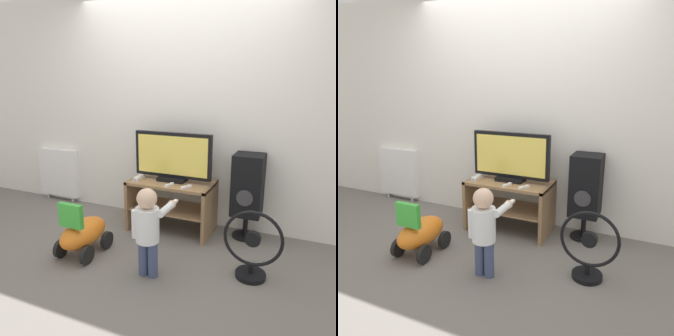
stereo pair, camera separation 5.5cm
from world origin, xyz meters
The scene contains 12 objects.
ground_plane centered at (0.00, 0.00, 0.00)m, with size 16.00×16.00×0.00m, color slate.
wall_back centered at (0.00, 0.58, 1.30)m, with size 10.00×0.06×2.60m.
tv_stand centered at (0.00, 0.25, 0.36)m, with size 0.91×0.50×0.56m.
television centered at (0.00, 0.27, 0.82)m, with size 0.86×0.20×0.53m.
game_console centered at (-0.36, 0.18, 0.58)m, with size 0.05×0.20×0.04m.
remote_primary centered at (0.23, 0.09, 0.57)m, with size 0.09×0.13×0.03m.
remote_secondary centered at (0.04, 0.08, 0.57)m, with size 0.07×0.13×0.03m.
child centered at (0.18, -0.66, 0.46)m, with size 0.30×0.45×0.78m.
speaker_tower centered at (0.79, 0.38, 0.56)m, with size 0.30×0.31×0.90m.
floor_fan centered at (0.98, -0.35, 0.27)m, with size 0.49×0.25×0.60m.
ride_on_toy centered at (-0.56, -0.58, 0.21)m, with size 0.34×0.58×0.55m.
radiator centered at (-1.80, 0.51, 0.39)m, with size 0.62×0.08×0.72m.
Camera 2 is at (1.37, -2.84, 1.60)m, focal length 35.00 mm.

